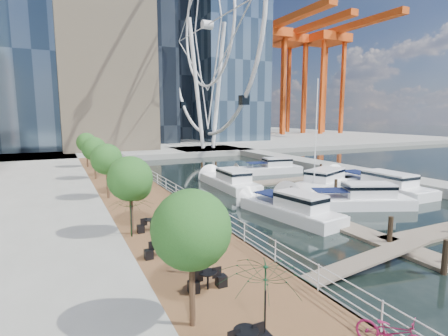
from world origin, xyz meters
TOP-DOWN VIEW (x-y plane):
  - ground at (0.00, 0.00)m, footprint 520.00×520.00m
  - boardwalk at (-9.00, 15.00)m, footprint 6.00×60.00m
  - seawall at (-6.00, 15.00)m, footprint 0.25×60.00m
  - land_far at (0.00, 102.00)m, footprint 200.00×114.00m
  - breakwater at (20.00, 20.00)m, footprint 4.00×60.00m
  - pier at (14.00, 52.00)m, footprint 14.00×12.00m
  - railing at (-6.10, 15.00)m, footprint 0.10×60.00m
  - floating_docks at (7.97, 9.98)m, footprint 16.00×34.00m
  - ferris_wheel at (14.00, 52.00)m, footprint 5.80×45.60m
  - port_cranes at (67.67, 95.67)m, footprint 40.00×52.00m
  - street_trees at (-11.40, 14.00)m, footprint 2.60×42.60m
  - cafe_tables at (-10.40, -2.00)m, footprint 2.50×13.70m
  - yacht_foreground at (7.82, 5.42)m, footprint 10.83×6.79m
  - bicycle at (-6.50, -9.68)m, footprint 1.58×2.11m
  - pedestrian_near at (-7.47, 3.45)m, footprint 0.77×0.79m
  - pedestrian_mid at (-8.43, 18.20)m, footprint 0.80×0.90m
  - pedestrian_far at (-10.11, 31.71)m, footprint 1.17×0.92m
  - moored_yachts at (9.25, 11.50)m, footprint 18.35×36.42m
  - cafe_seating at (-10.26, -3.41)m, footprint 5.14×14.97m

SIDE VIEW (x-z plane):
  - ground at x=0.00m, z-range 0.00..0.00m
  - yacht_foreground at x=7.82m, z-range -1.07..1.07m
  - moored_yachts at x=9.25m, z-range -5.75..5.75m
  - floating_docks at x=7.97m, z-range -0.81..1.79m
  - boardwalk at x=-9.00m, z-range 0.00..1.00m
  - seawall at x=-6.00m, z-range 0.00..1.00m
  - land_far at x=0.00m, z-range 0.00..1.00m
  - breakwater at x=20.00m, z-range 0.00..1.00m
  - pier at x=14.00m, z-range 0.00..1.00m
  - cafe_tables at x=-10.40m, z-range 1.00..1.74m
  - railing at x=-6.10m, z-range 1.00..2.05m
  - bicycle at x=-6.50m, z-range 1.00..2.06m
  - pedestrian_mid at x=-8.43m, z-range 1.00..2.54m
  - pedestrian_near at x=-7.47m, z-range 1.00..2.83m
  - pedestrian_far at x=-10.11m, z-range 1.00..2.85m
  - cafe_seating at x=-10.26m, z-range 0.87..3.54m
  - street_trees at x=-11.40m, z-range 1.99..6.59m
  - port_cranes at x=67.67m, z-range 1.00..39.00m
  - ferris_wheel at x=14.00m, z-range 2.02..49.82m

